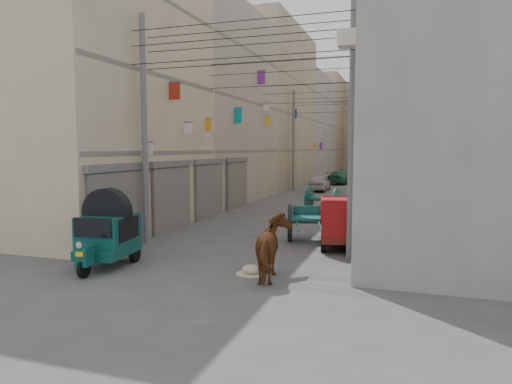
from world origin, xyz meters
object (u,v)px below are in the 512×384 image
at_px(second_cart, 322,199).
at_px(distant_car_green, 342,178).
at_px(auto_rickshaw, 108,231).
at_px(tonga_cart, 307,222).
at_px(distant_car_grey, 363,186).
at_px(mini_truck, 342,223).
at_px(horse, 274,248).
at_px(distant_car_white, 319,183).
at_px(feed_sack, 251,269).

distance_m(second_cart, distant_car_green, 20.13).
height_order(auto_rickshaw, tonga_cart, auto_rickshaw).
distance_m(tonga_cart, second_cart, 7.32).
bearing_deg(distant_car_grey, tonga_cart, -103.42).
xyz_separation_m(mini_truck, distant_car_green, (-3.86, 28.17, -0.23)).
distance_m(tonga_cart, mini_truck, 1.62).
distance_m(horse, distant_car_green, 32.58).
distance_m(mini_truck, horse, 4.45).
bearing_deg(mini_truck, horse, -115.13).
distance_m(distant_car_white, distant_car_green, 7.73).
xyz_separation_m(second_cart, distant_car_white, (-2.48, 12.36, -0.09)).
distance_m(auto_rickshaw, distant_car_white, 25.04).
bearing_deg(mini_truck, distant_car_green, 87.62).
xyz_separation_m(tonga_cart, second_cart, (-0.74, 7.28, 0.03)).
xyz_separation_m(mini_truck, second_cart, (-2.12, 8.12, -0.12)).
bearing_deg(distant_car_green, distant_car_white, 97.04).
bearing_deg(second_cart, distant_car_green, 102.52).
bearing_deg(tonga_cart, distant_car_grey, 73.83).
distance_m(horse, distant_car_white, 25.01).
height_order(auto_rickshaw, horse, auto_rickshaw).
bearing_deg(mini_truck, distant_car_grey, 82.93).
distance_m(horse, distant_car_grey, 22.88).
height_order(auto_rickshaw, mini_truck, mini_truck).
height_order(mini_truck, horse, mini_truck).
height_order(auto_rickshaw, distant_car_green, auto_rickshaw).
bearing_deg(second_cart, mini_truck, -67.80).
bearing_deg(tonga_cart, mini_truck, -46.17).
bearing_deg(distant_car_green, horse, 107.36).
bearing_deg(tonga_cart, horse, -102.40).
bearing_deg(mini_truck, second_cart, 94.46).
distance_m(tonga_cart, horse, 5.14).
height_order(tonga_cart, mini_truck, mini_truck).
height_order(horse, distant_car_green, horse).
height_order(mini_truck, second_cart, mini_truck).
bearing_deg(second_cart, distant_car_white, 108.93).
bearing_deg(feed_sack, auto_rickshaw, -173.05).
bearing_deg(distant_car_green, mini_truck, 110.38).
xyz_separation_m(mini_truck, distant_car_grey, (-1.01, 18.58, -0.19)).
xyz_separation_m(tonga_cart, distant_car_grey, (0.37, 17.75, -0.05)).
bearing_deg(tonga_cart, distant_car_green, 80.20).
distance_m(auto_rickshaw, second_cart, 13.23).
relative_size(auto_rickshaw, horse, 1.28).
distance_m(mini_truck, feed_sack, 4.49).
relative_size(auto_rickshaw, distant_car_grey, 0.63).
bearing_deg(horse, tonga_cart, -100.46).
bearing_deg(distant_car_grey, distant_car_green, 94.30).
height_order(tonga_cart, distant_car_white, tonga_cart).
bearing_deg(auto_rickshaw, distant_car_grey, 70.72).
distance_m(feed_sack, horse, 1.05).
relative_size(second_cart, distant_car_white, 0.46).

